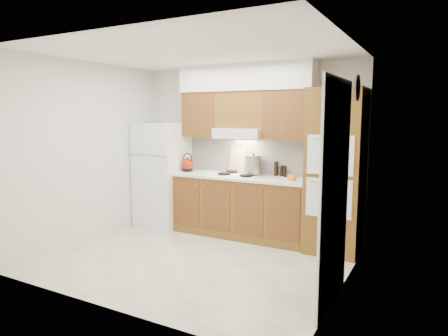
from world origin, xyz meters
name	(u,v)px	position (x,y,z in m)	size (l,w,h in m)	color
floor	(198,260)	(0.00, 0.00, 0.00)	(3.60, 3.60, 0.00)	beige
ceiling	(196,52)	(0.00, 0.00, 2.60)	(3.60, 3.60, 0.00)	white
wall_back	(248,150)	(0.00, 1.50, 1.30)	(3.60, 0.02, 2.60)	silver
wall_left	(92,153)	(-1.80, 0.00, 1.30)	(0.02, 3.00, 2.60)	silver
wall_right	(345,169)	(1.80, 0.00, 1.30)	(0.02, 3.00, 2.60)	silver
fridge	(163,175)	(-1.41, 1.14, 0.86)	(0.75, 0.72, 1.72)	white
base_cabinets	(241,207)	(0.02, 1.20, 0.45)	(2.11, 0.60, 0.90)	brown
countertop	(241,177)	(0.03, 1.19, 0.92)	(2.13, 0.62, 0.04)	white
backsplash	(249,155)	(0.02, 1.49, 1.22)	(2.11, 0.03, 0.56)	white
oven_cabinet	(336,172)	(1.44, 1.18, 1.10)	(0.70, 0.65, 2.20)	brown
upper_cab_left	(204,115)	(-0.71, 1.33, 1.85)	(0.63, 0.33, 0.70)	brown
upper_cab_right	(289,115)	(0.72, 1.33, 1.85)	(0.73, 0.33, 0.70)	brown
range_hood	(241,133)	(-0.02, 1.27, 1.57)	(0.75, 0.45, 0.15)	silver
upper_cab_over_hood	(242,110)	(-0.02, 1.33, 1.92)	(0.75, 0.33, 0.55)	brown
soffit	(245,78)	(0.03, 1.32, 2.40)	(2.13, 0.36, 0.40)	silver
cooktop	(238,175)	(-0.02, 1.21, 0.95)	(0.74, 0.50, 0.01)	white
doorway	(335,199)	(1.79, -0.35, 1.05)	(0.02, 0.90, 2.10)	black
wall_clock	(357,88)	(1.79, 0.55, 2.15)	(0.30, 0.30, 0.02)	#3F3833
kettle	(188,165)	(-0.93, 1.18, 1.05)	(0.20, 0.20, 0.20)	maroon
cutting_board	(237,160)	(-0.16, 1.44, 1.14)	(0.28, 0.02, 0.37)	tan
stock_pot	(253,165)	(0.18, 1.30, 1.10)	(0.26, 0.26, 0.27)	#A8A9AD
condiment_a	(276,169)	(0.50, 1.43, 1.05)	(0.06, 0.06, 0.22)	black
condiment_b	(285,171)	(0.65, 1.39, 1.02)	(0.05, 0.05, 0.17)	black
condiment_c	(282,171)	(0.58, 1.44, 1.02)	(0.05, 0.05, 0.15)	black
orange_near	(290,177)	(0.81, 1.17, 0.98)	(0.08, 0.08, 0.08)	#F64E0C
orange_far	(294,178)	(0.88, 1.12, 0.98)	(0.08, 0.08, 0.08)	orange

